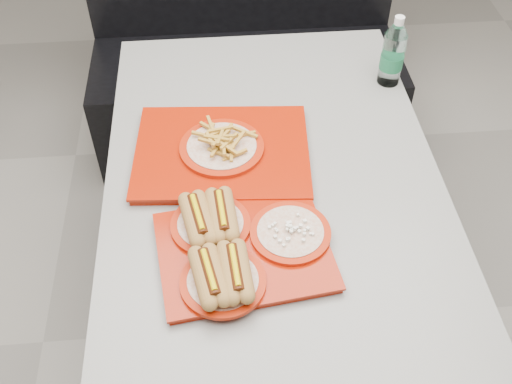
{
  "coord_description": "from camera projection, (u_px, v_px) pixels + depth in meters",
  "views": [
    {
      "loc": [
        -0.15,
        -1.11,
        1.89
      ],
      "look_at": [
        -0.06,
        -0.12,
        0.83
      ],
      "focal_mm": 42.0,
      "sensor_mm": 36.0,
      "label": 1
    }
  ],
  "objects": [
    {
      "name": "tray_near",
      "position": [
        237.0,
        247.0,
        1.4
      ],
      "size": [
        0.44,
        0.37,
        0.09
      ],
      "rotation": [
        0.0,
        0.0,
        0.13
      ],
      "color": "#941704",
      "rests_on": "diner_table"
    },
    {
      "name": "ground",
      "position": [
        269.0,
        325.0,
        2.15
      ],
      "size": [
        6.0,
        6.0,
        0.0
      ],
      "primitive_type": "plane",
      "color": "gray",
      "rests_on": "ground"
    },
    {
      "name": "water_bottle",
      "position": [
        393.0,
        55.0,
        1.82
      ],
      "size": [
        0.07,
        0.07,
        0.23
      ],
      "rotation": [
        0.0,
        0.0,
        0.41
      ],
      "color": "silver",
      "rests_on": "diner_table"
    },
    {
      "name": "tray_far",
      "position": [
        222.0,
        149.0,
        1.64
      ],
      "size": [
        0.5,
        0.41,
        0.09
      ],
      "rotation": [
        0.0,
        0.0,
        -0.07
      ],
      "color": "#941704",
      "rests_on": "diner_table"
    },
    {
      "name": "diner_table",
      "position": [
        273.0,
        219.0,
        1.72
      ],
      "size": [
        0.92,
        1.42,
        0.75
      ],
      "color": "black",
      "rests_on": "ground"
    },
    {
      "name": "booth_bench",
      "position": [
        245.0,
        56.0,
        2.6
      ],
      "size": [
        1.3,
        0.57,
        1.35
      ],
      "color": "black",
      "rests_on": "ground"
    }
  ]
}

